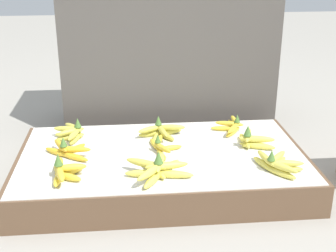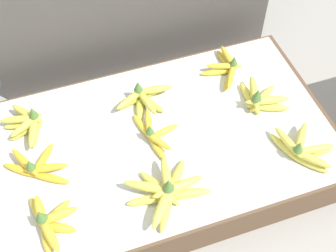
{
  "view_description": "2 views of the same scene",
  "coord_description": "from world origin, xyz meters",
  "px_view_note": "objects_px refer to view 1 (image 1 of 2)",
  "views": [
    {
      "loc": [
        -0.15,
        -1.8,
        0.98
      ],
      "look_at": [
        0.03,
        0.04,
        0.24
      ],
      "focal_mm": 50.0,
      "sensor_mm": 36.0,
      "label": 1
    },
    {
      "loc": [
        -0.26,
        -0.88,
        1.42
      ],
      "look_at": [
        0.06,
        0.04,
        0.15
      ],
      "focal_mm": 50.0,
      "sensor_mm": 36.0,
      "label": 2
    }
  ],
  "objects_px": {
    "banana_bunch_middle_midright": "(252,140)",
    "banana_bunch_back_midleft": "(161,131)",
    "banana_bunch_middle_midleft": "(161,146)",
    "banana_bunch_back_left": "(72,133)",
    "banana_bunch_front_midright": "(277,164)",
    "banana_bunch_back_midright": "(232,126)",
    "banana_bunch_front_midleft": "(158,169)",
    "banana_bunch_middle_left": "(68,150)",
    "banana_bunch_front_left": "(63,171)"
  },
  "relations": [
    {
      "from": "banana_bunch_middle_left",
      "to": "banana_bunch_back_left",
      "type": "xyz_separation_m",
      "value": [
        0.0,
        0.18,
        0.0
      ]
    },
    {
      "from": "banana_bunch_middle_midleft",
      "to": "banana_bunch_back_midright",
      "type": "bearing_deg",
      "value": 29.51
    },
    {
      "from": "banana_bunch_front_midright",
      "to": "banana_bunch_back_midleft",
      "type": "xyz_separation_m",
      "value": [
        -0.43,
        0.38,
        -0.0
      ]
    },
    {
      "from": "banana_bunch_middle_midleft",
      "to": "banana_bunch_back_left",
      "type": "bearing_deg",
      "value": 155.83
    },
    {
      "from": "banana_bunch_middle_left",
      "to": "banana_bunch_back_midleft",
      "type": "height_order",
      "value": "banana_bunch_back_midleft"
    },
    {
      "from": "banana_bunch_middle_midright",
      "to": "banana_bunch_back_midleft",
      "type": "relative_size",
      "value": 0.81
    },
    {
      "from": "banana_bunch_front_midleft",
      "to": "banana_bunch_back_midleft",
      "type": "relative_size",
      "value": 1.18
    },
    {
      "from": "banana_bunch_front_left",
      "to": "banana_bunch_front_midright",
      "type": "xyz_separation_m",
      "value": [
        0.83,
        -0.01,
        -0.0
      ]
    },
    {
      "from": "banana_bunch_front_left",
      "to": "banana_bunch_back_left",
      "type": "relative_size",
      "value": 1.01
    },
    {
      "from": "banana_bunch_back_left",
      "to": "banana_bunch_front_midright",
      "type": "bearing_deg",
      "value": -25.59
    },
    {
      "from": "banana_bunch_front_midright",
      "to": "banana_bunch_back_midleft",
      "type": "distance_m",
      "value": 0.57
    },
    {
      "from": "banana_bunch_back_left",
      "to": "banana_bunch_back_midleft",
      "type": "xyz_separation_m",
      "value": [
        0.4,
        -0.02,
        -0.0
      ]
    },
    {
      "from": "banana_bunch_front_midright",
      "to": "banana_bunch_front_left",
      "type": "bearing_deg",
      "value": 179.01
    },
    {
      "from": "banana_bunch_front_midright",
      "to": "banana_bunch_middle_midright",
      "type": "height_order",
      "value": "banana_bunch_middle_midright"
    },
    {
      "from": "banana_bunch_front_left",
      "to": "banana_bunch_back_left",
      "type": "height_order",
      "value": "banana_bunch_front_left"
    },
    {
      "from": "banana_bunch_front_midright",
      "to": "banana_bunch_back_left",
      "type": "distance_m",
      "value": 0.92
    },
    {
      "from": "banana_bunch_front_midleft",
      "to": "banana_bunch_back_midleft",
      "type": "xyz_separation_m",
      "value": [
        0.04,
        0.38,
        -0.0
      ]
    },
    {
      "from": "banana_bunch_front_midleft",
      "to": "banana_bunch_front_midright",
      "type": "distance_m",
      "value": 0.47
    },
    {
      "from": "banana_bunch_front_midleft",
      "to": "banana_bunch_middle_left",
      "type": "distance_m",
      "value": 0.42
    },
    {
      "from": "banana_bunch_back_midleft",
      "to": "banana_bunch_back_midright",
      "type": "relative_size",
      "value": 1.0
    },
    {
      "from": "banana_bunch_front_left",
      "to": "banana_bunch_middle_midright",
      "type": "height_order",
      "value": "banana_bunch_middle_midright"
    },
    {
      "from": "banana_bunch_front_midright",
      "to": "banana_bunch_back_midright",
      "type": "relative_size",
      "value": 0.94
    },
    {
      "from": "banana_bunch_back_midright",
      "to": "banana_bunch_front_midleft",
      "type": "bearing_deg",
      "value": -132.06
    },
    {
      "from": "banana_bunch_middle_left",
      "to": "banana_bunch_front_midleft",
      "type": "bearing_deg",
      "value": -31.32
    },
    {
      "from": "banana_bunch_middle_midright",
      "to": "banana_bunch_back_left",
      "type": "relative_size",
      "value": 0.84
    },
    {
      "from": "banana_bunch_middle_midleft",
      "to": "banana_bunch_back_midleft",
      "type": "bearing_deg",
      "value": 85.87
    },
    {
      "from": "banana_bunch_front_midleft",
      "to": "banana_bunch_front_left",
      "type": "bearing_deg",
      "value": 176.82
    },
    {
      "from": "banana_bunch_middle_midright",
      "to": "banana_bunch_front_midleft",
      "type": "bearing_deg",
      "value": -150.67
    },
    {
      "from": "banana_bunch_back_midright",
      "to": "banana_bunch_back_left",
      "type": "bearing_deg",
      "value": -178.22
    },
    {
      "from": "banana_bunch_middle_midleft",
      "to": "banana_bunch_back_midleft",
      "type": "distance_m",
      "value": 0.16
    },
    {
      "from": "banana_bunch_front_left",
      "to": "banana_bunch_back_left",
      "type": "bearing_deg",
      "value": 90.38
    },
    {
      "from": "banana_bunch_back_midleft",
      "to": "banana_bunch_front_midleft",
      "type": "bearing_deg",
      "value": -96.51
    },
    {
      "from": "banana_bunch_front_left",
      "to": "banana_bunch_back_left",
      "type": "xyz_separation_m",
      "value": [
        -0.0,
        0.38,
        -0.0
      ]
    },
    {
      "from": "banana_bunch_middle_left",
      "to": "banana_bunch_middle_midright",
      "type": "xyz_separation_m",
      "value": [
        0.79,
        0.02,
        0.0
      ]
    },
    {
      "from": "banana_bunch_middle_midleft",
      "to": "banana_bunch_middle_midright",
      "type": "height_order",
      "value": "banana_bunch_middle_midright"
    },
    {
      "from": "banana_bunch_middle_midright",
      "to": "banana_bunch_back_midleft",
      "type": "distance_m",
      "value": 0.41
    },
    {
      "from": "banana_bunch_front_left",
      "to": "banana_bunch_back_midright",
      "type": "bearing_deg",
      "value": 28.7
    },
    {
      "from": "banana_bunch_front_left",
      "to": "banana_bunch_middle_left",
      "type": "distance_m",
      "value": 0.2
    },
    {
      "from": "banana_bunch_front_midleft",
      "to": "banana_bunch_back_midright",
      "type": "xyz_separation_m",
      "value": [
        0.38,
        0.43,
        -0.0
      ]
    },
    {
      "from": "banana_bunch_middle_left",
      "to": "banana_bunch_middle_midright",
      "type": "relative_size",
      "value": 1.14
    },
    {
      "from": "banana_bunch_front_midright",
      "to": "banana_bunch_back_midright",
      "type": "distance_m",
      "value": 0.43
    },
    {
      "from": "banana_bunch_middle_midright",
      "to": "banana_bunch_back_left",
      "type": "distance_m",
      "value": 0.81
    },
    {
      "from": "banana_bunch_front_midleft",
      "to": "banana_bunch_middle_left",
      "type": "relative_size",
      "value": 1.27
    },
    {
      "from": "banana_bunch_back_left",
      "to": "banana_bunch_back_midright",
      "type": "relative_size",
      "value": 0.96
    },
    {
      "from": "banana_bunch_middle_midleft",
      "to": "banana_bunch_back_left",
      "type": "relative_size",
      "value": 1.05
    },
    {
      "from": "banana_bunch_front_midleft",
      "to": "banana_bunch_middle_left",
      "type": "xyz_separation_m",
      "value": [
        -0.36,
        0.22,
        -0.0
      ]
    },
    {
      "from": "banana_bunch_middle_left",
      "to": "banana_bunch_front_midright",
      "type": "bearing_deg",
      "value": -14.45
    },
    {
      "from": "banana_bunch_back_left",
      "to": "banana_bunch_back_midleft",
      "type": "relative_size",
      "value": 0.96
    },
    {
      "from": "banana_bunch_back_midright",
      "to": "banana_bunch_middle_midright",
      "type": "bearing_deg",
      "value": -75.17
    },
    {
      "from": "banana_bunch_front_midleft",
      "to": "banana_bunch_back_midleft",
      "type": "bearing_deg",
      "value": 83.49
    }
  ]
}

